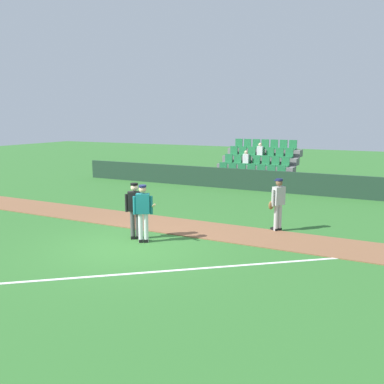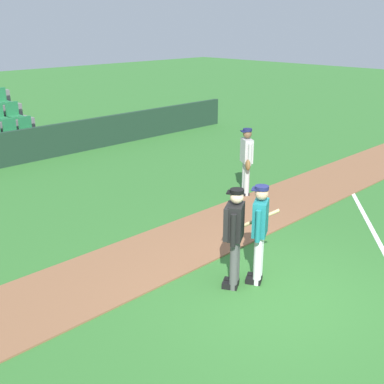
{
  "view_description": "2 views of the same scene",
  "coord_description": "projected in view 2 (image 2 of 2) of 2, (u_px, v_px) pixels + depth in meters",
  "views": [
    {
      "loc": [
        6.65,
        -9.36,
        3.72
      ],
      "look_at": [
        0.89,
        2.36,
        1.29
      ],
      "focal_mm": 37.43,
      "sensor_mm": 36.0,
      "label": 1
    },
    {
      "loc": [
        -5.95,
        -4.12,
        4.3
      ],
      "look_at": [
        0.91,
        2.78,
        0.9
      ],
      "focal_mm": 46.08,
      "sensor_mm": 36.0,
      "label": 2
    }
  ],
  "objects": [
    {
      "name": "ground_plane",
      "position": [
        271.0,
        295.0,
        8.14
      ],
      "size": [
        80.0,
        80.0,
        0.0
      ],
      "primitive_type": "plane",
      "color": "#33702D"
    },
    {
      "name": "foul_line_chalk",
      "position": [
        382.0,
        249.0,
        9.8
      ],
      "size": [
        9.56,
        7.41,
        0.01
      ],
      "primitive_type": "cube",
      "rotation": [
        0.0,
        0.0,
        0.66
      ],
      "color": "white",
      "rests_on": "ground"
    },
    {
      "name": "infield_dirt_path",
      "position": [
        171.0,
        248.0,
        9.78
      ],
      "size": [
        28.0,
        1.93,
        0.03
      ],
      "primitive_type": "cube",
      "color": "brown",
      "rests_on": "ground"
    },
    {
      "name": "batter_teal_jersey",
      "position": [
        259.0,
        231.0,
        8.25
      ],
      "size": [
        0.74,
        0.7,
        1.76
      ],
      "color": "white",
      "rests_on": "ground"
    },
    {
      "name": "runner_grey_jersey",
      "position": [
        246.0,
        160.0,
        12.46
      ],
      "size": [
        0.49,
        0.57,
        1.76
      ],
      "color": "#B2B2B2",
      "rests_on": "ground"
    },
    {
      "name": "umpire_home_plate",
      "position": [
        234.0,
        233.0,
        8.09
      ],
      "size": [
        0.54,
        0.45,
        1.76
      ],
      "color": "#4C4C4C",
      "rests_on": "ground"
    }
  ]
}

